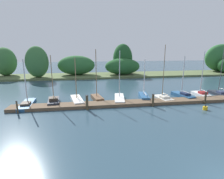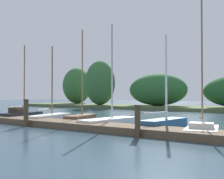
% 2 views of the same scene
% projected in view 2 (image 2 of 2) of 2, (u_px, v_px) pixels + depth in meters
% --- Properties ---
extents(dock_pier, '(31.22, 1.80, 0.35)m').
position_uv_depth(dock_pier, '(144.00, 130.00, 12.64)').
color(dock_pier, brown).
rests_on(dock_pier, ground).
extents(sailboat_1, '(1.66, 3.56, 5.70)m').
position_uv_depth(sailboat_1, '(23.00, 115.00, 20.14)').
color(sailboat_1, '#232833').
rests_on(sailboat_1, ground).
extents(sailboat_2, '(1.86, 4.26, 5.39)m').
position_uv_depth(sailboat_2, '(51.00, 117.00, 18.96)').
color(sailboat_2, white).
rests_on(sailboat_2, ground).
extents(sailboat_3, '(1.57, 3.07, 6.34)m').
position_uv_depth(sailboat_3, '(82.00, 117.00, 17.93)').
color(sailboat_3, brown).
rests_on(sailboat_3, ground).
extents(sailboat_4, '(1.79, 4.39, 6.18)m').
position_uv_depth(sailboat_4, '(111.00, 121.00, 15.85)').
color(sailboat_4, white).
rests_on(sailboat_4, ground).
extents(sailboat_5, '(1.52, 3.72, 5.16)m').
position_uv_depth(sailboat_5, '(165.00, 123.00, 14.31)').
color(sailboat_5, '#285684').
rests_on(sailboat_5, ground).
extents(sailboat_6, '(1.87, 3.17, 6.88)m').
position_uv_depth(sailboat_6, '(202.00, 129.00, 12.29)').
color(sailboat_6, silver).
rests_on(sailboat_6, ground).
extents(mooring_piling_1, '(0.32, 0.32, 1.61)m').
position_uv_depth(mooring_piling_1, '(26.00, 113.00, 15.68)').
color(mooring_piling_1, '#4C3D28').
rests_on(mooring_piling_1, ground).
extents(mooring_piling_2, '(0.29, 0.29, 1.43)m').
position_uv_depth(mooring_piling_2, '(138.00, 121.00, 11.64)').
color(mooring_piling_2, '#4C3D28').
rests_on(mooring_piling_2, ground).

